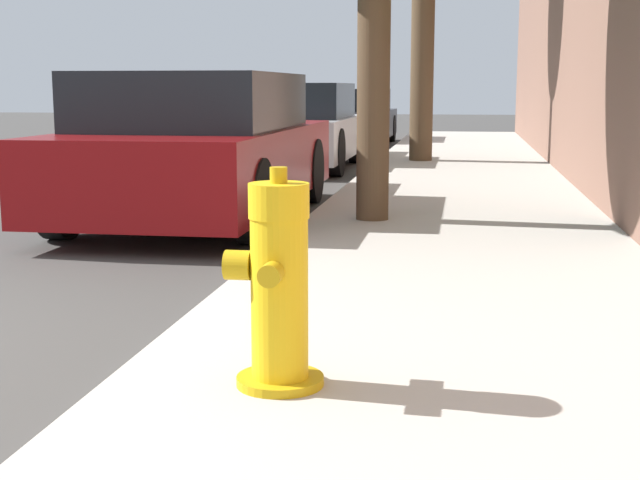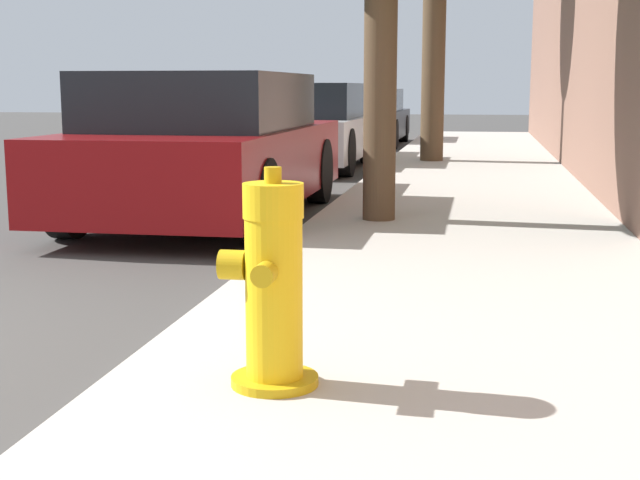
% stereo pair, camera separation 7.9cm
% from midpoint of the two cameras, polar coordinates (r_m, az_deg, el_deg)
% --- Properties ---
extents(sidewalk_slab, '(2.64, 40.00, 0.15)m').
position_cam_midpoint_polar(sidewalk_slab, '(3.71, 8.45, -9.28)').
color(sidewalk_slab, '#B7B2A8').
rests_on(sidewalk_slab, ground_plane).
extents(fire_hydrant, '(0.38, 0.38, 0.84)m').
position_cam_midpoint_polar(fire_hydrant, '(3.37, -2.37, -3.08)').
color(fire_hydrant, '#C39C11').
rests_on(fire_hydrant, sidewalk_slab).
extents(parked_car_near, '(1.89, 4.41, 1.41)m').
position_cam_midpoint_polar(parked_car_near, '(8.77, -6.92, 5.85)').
color(parked_car_near, maroon).
rests_on(parked_car_near, ground_plane).
extents(parked_car_mid, '(1.76, 3.93, 1.34)m').
position_cam_midpoint_polar(parked_car_mid, '(14.20, -0.58, 7.23)').
color(parked_car_mid, '#B7B7BC').
rests_on(parked_car_mid, ground_plane).
extents(parked_car_far, '(1.81, 4.27, 1.25)m').
position_cam_midpoint_polar(parked_car_far, '(20.22, 2.87, 7.83)').
color(parked_car_far, black).
rests_on(parked_car_far, ground_plane).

